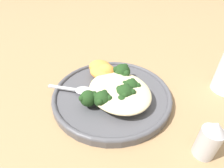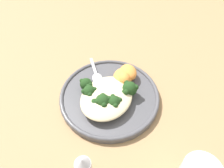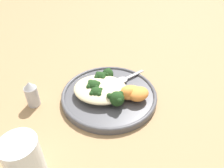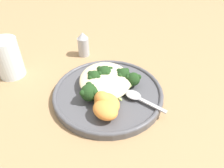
{
  "view_description": "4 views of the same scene",
  "coord_description": "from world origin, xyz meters",
  "px_view_note": "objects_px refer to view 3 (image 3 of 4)",
  "views": [
    {
      "loc": [
        -0.3,
        0.16,
        0.29
      ],
      "look_at": [
        0.0,
        -0.01,
        0.03
      ],
      "focal_mm": 28.0,
      "sensor_mm": 36.0,
      "label": 1
    },
    {
      "loc": [
        -0.34,
        -0.21,
        0.52
      ],
      "look_at": [
        0.01,
        0.0,
        0.05
      ],
      "focal_mm": 35.0,
      "sensor_mm": 36.0,
      "label": 2
    },
    {
      "loc": [
        0.09,
        -0.49,
        0.45
      ],
      "look_at": [
        -0.0,
        -0.0,
        0.06
      ],
      "focal_mm": 35.0,
      "sensor_mm": 36.0,
      "label": 3
    },
    {
      "loc": [
        0.42,
        -0.02,
        0.4
      ],
      "look_at": [
        0.01,
        0.01,
        0.06
      ],
      "focal_mm": 35.0,
      "sensor_mm": 36.0,
      "label": 4
    }
  ],
  "objects_px": {
    "broccoli_stalk_4": "(101,93)",
    "water_glass": "(24,161)",
    "sweet_potato_chunk_2": "(138,94)",
    "broccoli_stalk_2": "(98,86)",
    "sweet_potato_chunk_1": "(131,92)",
    "broccoli_stalk_5": "(112,92)",
    "broccoli_stalk_6": "(112,95)",
    "quinoa_mound": "(101,89)",
    "broccoli_stalk_1": "(104,80)",
    "broccoli_stalk_7": "(117,97)",
    "sweet_potato_chunk_0": "(127,93)",
    "broccoli_stalk_3": "(96,87)",
    "salt_shaker": "(32,94)",
    "broccoli_stalk_0": "(110,77)",
    "spoon": "(124,79)",
    "plate": "(109,95)"
  },
  "relations": [
    {
      "from": "sweet_potato_chunk_0",
      "to": "broccoli_stalk_4",
      "type": "bearing_deg",
      "value": -172.48
    },
    {
      "from": "broccoli_stalk_5",
      "to": "sweet_potato_chunk_0",
      "type": "bearing_deg",
      "value": 123.83
    },
    {
      "from": "broccoli_stalk_1",
      "to": "broccoli_stalk_6",
      "type": "bearing_deg",
      "value": 150.53
    },
    {
      "from": "broccoli_stalk_1",
      "to": "broccoli_stalk_5",
      "type": "height_order",
      "value": "broccoli_stalk_1"
    },
    {
      "from": "broccoli_stalk_6",
      "to": "water_glass",
      "type": "distance_m",
      "value": 0.29
    },
    {
      "from": "broccoli_stalk_5",
      "to": "quinoa_mound",
      "type": "bearing_deg",
      "value": -60.1
    },
    {
      "from": "broccoli_stalk_2",
      "to": "sweet_potato_chunk_1",
      "type": "relative_size",
      "value": 1.73
    },
    {
      "from": "sweet_potato_chunk_1",
      "to": "broccoli_stalk_6",
      "type": "bearing_deg",
      "value": -160.62
    },
    {
      "from": "sweet_potato_chunk_2",
      "to": "water_glass",
      "type": "distance_m",
      "value": 0.34
    },
    {
      "from": "broccoli_stalk_3",
      "to": "sweet_potato_chunk_2",
      "type": "relative_size",
      "value": 1.75
    },
    {
      "from": "plate",
      "to": "water_glass",
      "type": "relative_size",
      "value": 2.52
    },
    {
      "from": "salt_shaker",
      "to": "broccoli_stalk_4",
      "type": "bearing_deg",
      "value": 12.1
    },
    {
      "from": "broccoli_stalk_4",
      "to": "sweet_potato_chunk_1",
      "type": "distance_m",
      "value": 0.09
    },
    {
      "from": "broccoli_stalk_4",
      "to": "water_glass",
      "type": "xyz_separation_m",
      "value": [
        -0.1,
        -0.25,
        0.02
      ]
    },
    {
      "from": "broccoli_stalk_6",
      "to": "broccoli_stalk_0",
      "type": "bearing_deg",
      "value": -143.51
    },
    {
      "from": "broccoli_stalk_5",
      "to": "broccoli_stalk_6",
      "type": "distance_m",
      "value": 0.01
    },
    {
      "from": "sweet_potato_chunk_0",
      "to": "sweet_potato_chunk_2",
      "type": "distance_m",
      "value": 0.03
    },
    {
      "from": "broccoli_stalk_0",
      "to": "broccoli_stalk_7",
      "type": "height_order",
      "value": "broccoli_stalk_7"
    },
    {
      "from": "broccoli_stalk_1",
      "to": "quinoa_mound",
      "type": "bearing_deg",
      "value": 117.76
    },
    {
      "from": "spoon",
      "to": "broccoli_stalk_4",
      "type": "bearing_deg",
      "value": -167.91
    },
    {
      "from": "quinoa_mound",
      "to": "broccoli_stalk_1",
      "type": "xyz_separation_m",
      "value": [
        0.0,
        0.04,
        0.0
      ]
    },
    {
      "from": "broccoli_stalk_0",
      "to": "spoon",
      "type": "bearing_deg",
      "value": -113.04
    },
    {
      "from": "quinoa_mound",
      "to": "broccoli_stalk_2",
      "type": "bearing_deg",
      "value": 125.24
    },
    {
      "from": "broccoli_stalk_1",
      "to": "broccoli_stalk_5",
      "type": "xyz_separation_m",
      "value": [
        0.03,
        -0.05,
        -0.0
      ]
    },
    {
      "from": "broccoli_stalk_6",
      "to": "spoon",
      "type": "relative_size",
      "value": 0.84
    },
    {
      "from": "broccoli_stalk_6",
      "to": "water_glass",
      "type": "bearing_deg",
      "value": -7.26
    },
    {
      "from": "broccoli_stalk_1",
      "to": "water_glass",
      "type": "bearing_deg",
      "value": 101.67
    },
    {
      "from": "broccoli_stalk_4",
      "to": "spoon",
      "type": "bearing_deg",
      "value": -157.44
    },
    {
      "from": "broccoli_stalk_0",
      "to": "broccoli_stalk_1",
      "type": "distance_m",
      "value": 0.03
    },
    {
      "from": "broccoli_stalk_6",
      "to": "sweet_potato_chunk_2",
      "type": "relative_size",
      "value": 1.31
    },
    {
      "from": "broccoli_stalk_5",
      "to": "broccoli_stalk_7",
      "type": "relative_size",
      "value": 0.73
    },
    {
      "from": "broccoli_stalk_1",
      "to": "broccoli_stalk_3",
      "type": "distance_m",
      "value": 0.05
    },
    {
      "from": "broccoli_stalk_3",
      "to": "broccoli_stalk_7",
      "type": "bearing_deg",
      "value": 140.15
    },
    {
      "from": "broccoli_stalk_3",
      "to": "broccoli_stalk_4",
      "type": "relative_size",
      "value": 1.04
    },
    {
      "from": "broccoli_stalk_7",
      "to": "sweet_potato_chunk_2",
      "type": "height_order",
      "value": "broccoli_stalk_7"
    },
    {
      "from": "broccoli_stalk_1",
      "to": "sweet_potato_chunk_2",
      "type": "bearing_deg",
      "value": -175.06
    },
    {
      "from": "plate",
      "to": "quinoa_mound",
      "type": "distance_m",
      "value": 0.04
    },
    {
      "from": "quinoa_mound",
      "to": "water_glass",
      "type": "xyz_separation_m",
      "value": [
        -0.1,
        -0.27,
        0.02
      ]
    },
    {
      "from": "broccoli_stalk_6",
      "to": "water_glass",
      "type": "xyz_separation_m",
      "value": [
        -0.13,
        -0.25,
        0.02
      ]
    },
    {
      "from": "broccoli_stalk_4",
      "to": "spoon",
      "type": "height_order",
      "value": "broccoli_stalk_4"
    },
    {
      "from": "quinoa_mound",
      "to": "plate",
      "type": "bearing_deg",
      "value": 9.25
    },
    {
      "from": "quinoa_mound",
      "to": "water_glass",
      "type": "bearing_deg",
      "value": -109.26
    },
    {
      "from": "broccoli_stalk_3",
      "to": "sweet_potato_chunk_0",
      "type": "relative_size",
      "value": 2.39
    },
    {
      "from": "broccoli_stalk_3",
      "to": "broccoli_stalk_6",
      "type": "relative_size",
      "value": 1.33
    },
    {
      "from": "broccoli_stalk_4",
      "to": "water_glass",
      "type": "height_order",
      "value": "water_glass"
    },
    {
      "from": "sweet_potato_chunk_0",
      "to": "spoon",
      "type": "bearing_deg",
      "value": 103.58
    },
    {
      "from": "broccoli_stalk_7",
      "to": "sweet_potato_chunk_0",
      "type": "height_order",
      "value": "broccoli_stalk_7"
    },
    {
      "from": "plate",
      "to": "sweet_potato_chunk_0",
      "type": "xyz_separation_m",
      "value": [
        0.06,
        -0.01,
        0.03
      ]
    },
    {
      "from": "quinoa_mound",
      "to": "sweet_potato_chunk_2",
      "type": "relative_size",
      "value": 2.54
    },
    {
      "from": "plate",
      "to": "sweet_potato_chunk_1",
      "type": "bearing_deg",
      "value": -3.92
    }
  ]
}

